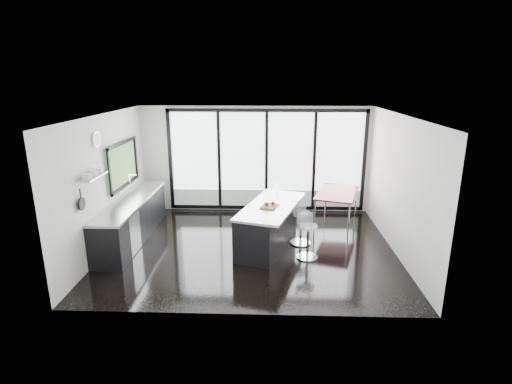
{
  "coord_description": "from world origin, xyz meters",
  "views": [
    {
      "loc": [
        0.39,
        -7.86,
        3.52
      ],
      "look_at": [
        0.1,
        0.3,
        1.15
      ],
      "focal_mm": 28.0,
      "sensor_mm": 36.0,
      "label": 1
    }
  ],
  "objects_px": {
    "bar_stool_far": "(301,228)",
    "bar_stool_near": "(308,242)",
    "red_table": "(336,208)",
    "island": "(268,225)"
  },
  "relations": [
    {
      "from": "bar_stool_near",
      "to": "bar_stool_far",
      "type": "relative_size",
      "value": 0.97
    },
    {
      "from": "island",
      "to": "bar_stool_near",
      "type": "height_order",
      "value": "island"
    },
    {
      "from": "bar_stool_near",
      "to": "red_table",
      "type": "distance_m",
      "value": 2.13
    },
    {
      "from": "island",
      "to": "red_table",
      "type": "relative_size",
      "value": 1.59
    },
    {
      "from": "bar_stool_near",
      "to": "bar_stool_far",
      "type": "xyz_separation_m",
      "value": [
        -0.09,
        0.71,
        0.01
      ]
    },
    {
      "from": "island",
      "to": "red_table",
      "type": "distance_m",
      "value": 2.14
    },
    {
      "from": "bar_stool_far",
      "to": "bar_stool_near",
      "type": "bearing_deg",
      "value": -103.63
    },
    {
      "from": "bar_stool_far",
      "to": "red_table",
      "type": "height_order",
      "value": "red_table"
    },
    {
      "from": "red_table",
      "to": "bar_stool_far",
      "type": "bearing_deg",
      "value": -127.78
    },
    {
      "from": "bar_stool_near",
      "to": "red_table",
      "type": "bearing_deg",
      "value": 45.51
    }
  ]
}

